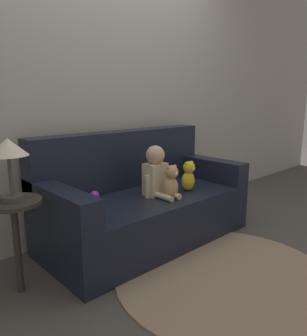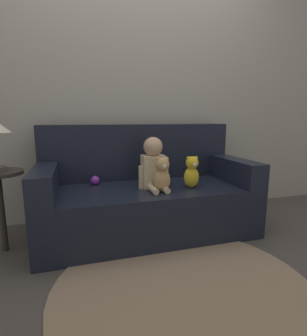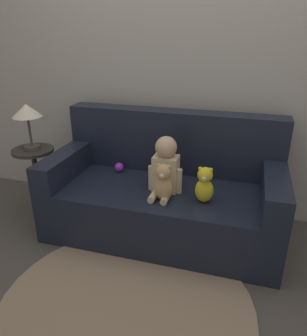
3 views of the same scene
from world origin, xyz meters
The scene contains 9 objects.
ground_plane centered at (0.00, 0.00, 0.00)m, with size 12.00×12.00×0.00m, color #4C4742.
wall_back centered at (0.00, 0.49, 1.30)m, with size 8.00×0.05×2.60m.
couch centered at (0.00, 0.06, 0.31)m, with size 1.69×0.81×0.88m.
person_baby centered at (0.03, -0.07, 0.58)m, with size 0.24×0.30×0.40m.
teddy_bear_brown centered at (0.06, -0.21, 0.52)m, with size 0.13×0.12×0.26m.
plush_toy_side centered at (0.32, -0.16, 0.52)m, with size 0.12×0.11×0.25m.
toy_ball centered at (-0.40, 0.15, 0.43)m, with size 0.07×0.07×0.07m.
floor_rug centered at (-0.01, -0.78, 0.01)m, with size 1.46×1.46×0.01m.
side_table centered at (-1.06, -0.03, 0.71)m, with size 0.32×0.32×0.94m.
Camera 3 is at (0.54, -2.08, 1.46)m, focal length 35.00 mm.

